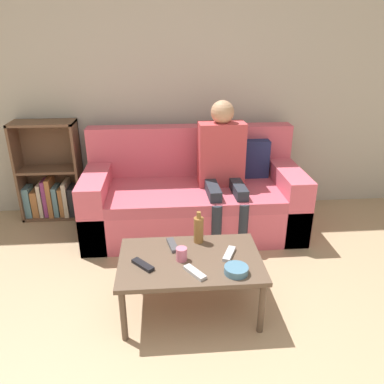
{
  "coord_description": "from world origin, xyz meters",
  "views": [
    {
      "loc": [
        -0.2,
        -1.02,
        1.74
      ],
      "look_at": [
        0.01,
        1.57,
        0.62
      ],
      "focal_mm": 35.0,
      "sensor_mm": 36.0,
      "label": 1
    }
  ],
  "objects_px": {
    "coffee_table": "(190,264)",
    "tv_remote_1": "(173,245)",
    "bookshelf": "(52,181)",
    "tv_remote_0": "(229,254)",
    "tv_remote_3": "(143,265)",
    "bottle": "(199,229)",
    "person_adult": "(223,160)",
    "cup_near": "(182,254)",
    "snack_bowl": "(236,270)",
    "couch": "(194,198)",
    "tv_remote_2": "(195,272)"
  },
  "relations": [
    {
      "from": "bottle",
      "to": "tv_remote_3",
      "type": "bearing_deg",
      "value": -144.19
    },
    {
      "from": "coffee_table",
      "to": "tv_remote_3",
      "type": "bearing_deg",
      "value": -168.42
    },
    {
      "from": "tv_remote_0",
      "to": "tv_remote_1",
      "type": "bearing_deg",
      "value": -177.04
    },
    {
      "from": "person_adult",
      "to": "tv_remote_2",
      "type": "xyz_separation_m",
      "value": [
        -0.35,
        -1.25,
        -0.29
      ]
    },
    {
      "from": "tv_remote_3",
      "to": "tv_remote_1",
      "type": "bearing_deg",
      "value": 7.06
    },
    {
      "from": "bookshelf",
      "to": "person_adult",
      "type": "xyz_separation_m",
      "value": [
        1.64,
        -0.45,
        0.33
      ]
    },
    {
      "from": "tv_remote_3",
      "to": "snack_bowl",
      "type": "relative_size",
      "value": 1.08
    },
    {
      "from": "bookshelf",
      "to": "tv_remote_1",
      "type": "relative_size",
      "value": 5.51
    },
    {
      "from": "tv_remote_2",
      "to": "tv_remote_3",
      "type": "height_order",
      "value": "same"
    },
    {
      "from": "bottle",
      "to": "tv_remote_1",
      "type": "bearing_deg",
      "value": -164.74
    },
    {
      "from": "bookshelf",
      "to": "bottle",
      "type": "distance_m",
      "value": 1.89
    },
    {
      "from": "tv_remote_1",
      "to": "bottle",
      "type": "distance_m",
      "value": 0.21
    },
    {
      "from": "tv_remote_3",
      "to": "bottle",
      "type": "relative_size",
      "value": 0.69
    },
    {
      "from": "cup_near",
      "to": "tv_remote_2",
      "type": "relative_size",
      "value": 0.52
    },
    {
      "from": "bookshelf",
      "to": "tv_remote_1",
      "type": "distance_m",
      "value": 1.8
    },
    {
      "from": "couch",
      "to": "tv_remote_1",
      "type": "bearing_deg",
      "value": -102.79
    },
    {
      "from": "cup_near",
      "to": "tv_remote_2",
      "type": "height_order",
      "value": "cup_near"
    },
    {
      "from": "bookshelf",
      "to": "tv_remote_0",
      "type": "distance_m",
      "value": 2.15
    },
    {
      "from": "couch",
      "to": "bottle",
      "type": "distance_m",
      "value": 0.97
    },
    {
      "from": "tv_remote_0",
      "to": "tv_remote_1",
      "type": "xyz_separation_m",
      "value": [
        -0.36,
        0.14,
        0.0
      ]
    },
    {
      "from": "couch",
      "to": "tv_remote_3",
      "type": "relative_size",
      "value": 12.32
    },
    {
      "from": "snack_bowl",
      "to": "bottle",
      "type": "xyz_separation_m",
      "value": [
        -0.19,
        0.39,
        0.07
      ]
    },
    {
      "from": "bookshelf",
      "to": "tv_remote_3",
      "type": "distance_m",
      "value": 1.87
    },
    {
      "from": "person_adult",
      "to": "bottle",
      "type": "height_order",
      "value": "person_adult"
    },
    {
      "from": "tv_remote_3",
      "to": "bottle",
      "type": "height_order",
      "value": "bottle"
    },
    {
      "from": "tv_remote_0",
      "to": "tv_remote_2",
      "type": "height_order",
      "value": "same"
    },
    {
      "from": "couch",
      "to": "tv_remote_2",
      "type": "bearing_deg",
      "value": -94.5
    },
    {
      "from": "tv_remote_3",
      "to": "snack_bowl",
      "type": "xyz_separation_m",
      "value": [
        0.57,
        -0.12,
        0.01
      ]
    },
    {
      "from": "cup_near",
      "to": "bottle",
      "type": "xyz_separation_m",
      "value": [
        0.13,
        0.22,
        0.05
      ]
    },
    {
      "from": "couch",
      "to": "cup_near",
      "type": "bearing_deg",
      "value": -98.52
    },
    {
      "from": "tv_remote_1",
      "to": "bottle",
      "type": "bearing_deg",
      "value": 3.57
    },
    {
      "from": "cup_near",
      "to": "tv_remote_3",
      "type": "height_order",
      "value": "cup_near"
    },
    {
      "from": "tv_remote_1",
      "to": "snack_bowl",
      "type": "bearing_deg",
      "value": -53.8
    },
    {
      "from": "tv_remote_2",
      "to": "snack_bowl",
      "type": "xyz_separation_m",
      "value": [
        0.25,
        -0.01,
        0.01
      ]
    },
    {
      "from": "tv_remote_0",
      "to": "couch",
      "type": "bearing_deg",
      "value": 120.62
    },
    {
      "from": "person_adult",
      "to": "tv_remote_2",
      "type": "relative_size",
      "value": 7.18
    },
    {
      "from": "couch",
      "to": "snack_bowl",
      "type": "bearing_deg",
      "value": -83.82
    },
    {
      "from": "person_adult",
      "to": "snack_bowl",
      "type": "height_order",
      "value": "person_adult"
    },
    {
      "from": "person_adult",
      "to": "cup_near",
      "type": "xyz_separation_m",
      "value": [
        -0.42,
        -1.09,
        -0.26
      ]
    },
    {
      "from": "couch",
      "to": "tv_remote_1",
      "type": "height_order",
      "value": "couch"
    },
    {
      "from": "tv_remote_0",
      "to": "tv_remote_1",
      "type": "relative_size",
      "value": 0.99
    },
    {
      "from": "tv_remote_3",
      "to": "cup_near",
      "type": "bearing_deg",
      "value": -29.85
    },
    {
      "from": "coffee_table",
      "to": "tv_remote_2",
      "type": "distance_m",
      "value": 0.17
    },
    {
      "from": "tv_remote_3",
      "to": "snack_bowl",
      "type": "bearing_deg",
      "value": -53.55
    },
    {
      "from": "person_adult",
      "to": "couch",
      "type": "bearing_deg",
      "value": 160.51
    },
    {
      "from": "person_adult",
      "to": "tv_remote_3",
      "type": "xyz_separation_m",
      "value": [
        -0.67,
        -1.15,
        -0.29
      ]
    },
    {
      "from": "person_adult",
      "to": "tv_remote_2",
      "type": "distance_m",
      "value": 1.33
    },
    {
      "from": "snack_bowl",
      "to": "bottle",
      "type": "height_order",
      "value": "bottle"
    },
    {
      "from": "person_adult",
      "to": "cup_near",
      "type": "distance_m",
      "value": 1.2
    },
    {
      "from": "coffee_table",
      "to": "tv_remote_1",
      "type": "xyz_separation_m",
      "value": [
        -0.11,
        0.16,
        0.05
      ]
    }
  ]
}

